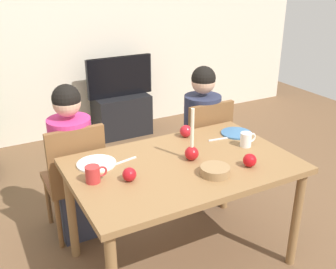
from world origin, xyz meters
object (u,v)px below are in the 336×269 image
tv (120,77)px  apple_by_left_plate (250,160)px  mug_left (93,174)px  apple_near_candle (129,174)px  apple_by_right_mug (186,131)px  plate_left (96,164)px  mug_right (246,139)px  person_right_child (201,137)px  candle_centerpiece (192,150)px  chair_right (203,145)px  bowl_walnuts (215,171)px  dining_table (183,175)px  tv_stand (122,115)px  chair_left (75,175)px  plate_right (236,133)px  person_left_child (73,166)px

tv → apple_by_left_plate: 2.54m
mug_left → apple_near_candle: mug_left is taller
tv → apple_by_right_mug: size_ratio=8.90×
plate_left → mug_right: mug_right is taller
mug_left → apple_near_candle: (0.19, -0.09, -0.01)m
person_right_child → candle_centerpiece: person_right_child is taller
chair_right → plate_left: bearing=-160.5°
mug_right → bowl_walnuts: mug_right is taller
apple_near_candle → apple_by_right_mug: size_ratio=0.92×
dining_table → apple_near_candle: size_ratio=17.13×
mug_right → apple_near_candle: 0.89m
plate_left → apple_by_left_plate: 0.95m
apple_by_left_plate → tv_stand: bearing=86.4°
candle_centerpiece → mug_left: candle_centerpiece is taller
person_right_child → tv_stand: 1.69m
apple_by_right_mug → mug_right: bearing=-49.8°
plate_left → bowl_walnuts: bowl_walnuts is taller
chair_left → mug_left: chair_left is taller
dining_table → chair_left: (-0.54, 0.61, -0.15)m
chair_right → person_right_child: 0.07m
tv → apple_by_right_mug: (-0.27, -1.95, 0.08)m
dining_table → plate_right: 0.63m
mug_right → apple_by_left_plate: size_ratio=1.46×
plate_right → candle_centerpiece: bearing=-158.2°
apple_by_right_mug → tv_stand: bearing=82.2°
person_right_child → dining_table: bearing=-130.9°
apple_near_candle → apple_by_right_mug: bearing=33.0°
person_left_child → plate_left: 0.45m
chair_left → apple_by_right_mug: bearing=-18.6°
candle_centerpiece → plate_right: candle_centerpiece is taller
person_right_child → mug_right: (-0.05, -0.62, 0.23)m
tv → apple_by_right_mug: bearing=-97.8°
chair_right → plate_right: bearing=-86.0°
person_right_child → apple_by_right_mug: 0.49m
bowl_walnuts → plate_right: bearing=41.7°
mug_right → bowl_walnuts: 0.48m
person_left_child → tv_stand: person_left_child is taller
person_right_child → bowl_walnuts: 1.00m
plate_left → apple_by_right_mug: size_ratio=2.76×
bowl_walnuts → apple_by_right_mug: size_ratio=1.99×
person_right_child → tv_stand: size_ratio=1.83×
apple_near_candle → apple_by_right_mug: (0.61, 0.40, 0.00)m
mug_right → apple_near_candle: size_ratio=1.50×
person_right_child → mug_right: size_ratio=9.57×
dining_table → bowl_walnuts: bowl_walnuts is taller
person_right_child → apple_near_candle: bearing=-143.8°
tv_stand → mug_left: mug_left is taller
mug_left → apple_by_left_plate: bearing=-16.8°
tv_stand → apple_near_candle: 2.56m
person_left_child → plate_left: (0.05, -0.40, 0.19)m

